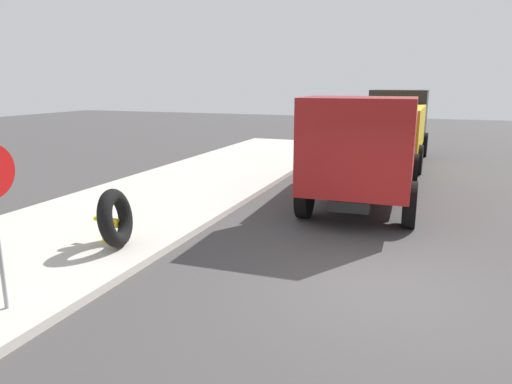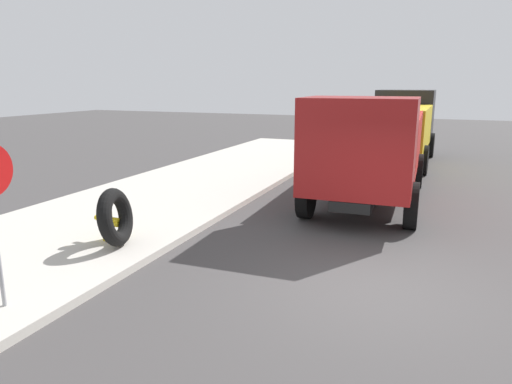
{
  "view_description": "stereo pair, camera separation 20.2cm",
  "coord_description": "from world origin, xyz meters",
  "px_view_note": "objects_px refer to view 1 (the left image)",
  "views": [
    {
      "loc": [
        -7.33,
        -0.74,
        3.31
      ],
      "look_at": [
        1.58,
        2.65,
        1.05
      ],
      "focal_mm": 32.39,
      "sensor_mm": 36.0,
      "label": 1
    },
    {
      "loc": [
        -7.26,
        -0.92,
        3.31
      ],
      "look_at": [
        1.58,
        2.65,
        1.05
      ],
      "focal_mm": 32.39,
      "sensor_mm": 36.0,
      "label": 2
    }
  ],
  "objects_px": {
    "fire_hydrant": "(107,218)",
    "dump_truck_yellow": "(392,124)",
    "loose_tire": "(116,218)",
    "dump_truck_red": "(367,146)"
  },
  "relations": [
    {
      "from": "dump_truck_red",
      "to": "dump_truck_yellow",
      "type": "height_order",
      "value": "same"
    },
    {
      "from": "dump_truck_red",
      "to": "dump_truck_yellow",
      "type": "xyz_separation_m",
      "value": [
        7.38,
        -0.06,
        0.0
      ]
    },
    {
      "from": "fire_hydrant",
      "to": "dump_truck_yellow",
      "type": "bearing_deg",
      "value": -18.75
    },
    {
      "from": "fire_hydrant",
      "to": "dump_truck_yellow",
      "type": "height_order",
      "value": "dump_truck_yellow"
    },
    {
      "from": "loose_tire",
      "to": "dump_truck_yellow",
      "type": "xyz_separation_m",
      "value": [
        13.34,
        -4.04,
        0.87
      ]
    },
    {
      "from": "dump_truck_red",
      "to": "loose_tire",
      "type": "bearing_deg",
      "value": 146.22
    },
    {
      "from": "loose_tire",
      "to": "dump_truck_yellow",
      "type": "height_order",
      "value": "dump_truck_yellow"
    },
    {
      "from": "loose_tire",
      "to": "dump_truck_red",
      "type": "bearing_deg",
      "value": -33.78
    },
    {
      "from": "dump_truck_yellow",
      "to": "dump_truck_red",
      "type": "bearing_deg",
      "value": 179.54
    },
    {
      "from": "loose_tire",
      "to": "fire_hydrant",
      "type": "bearing_deg",
      "value": 59.92
    }
  ]
}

